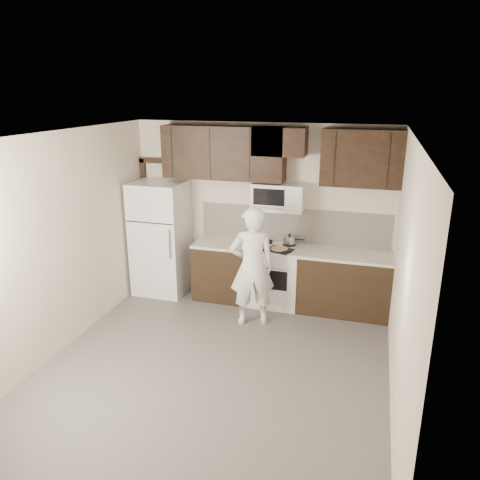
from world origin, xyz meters
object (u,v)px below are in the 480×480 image
at_px(microwave, 278,197).
at_px(stove, 275,275).
at_px(refrigerator, 161,238).
at_px(person, 252,267).

bearing_deg(microwave, stove, -89.90).
bearing_deg(microwave, refrigerator, -174.85).
height_order(stove, person, person).
bearing_deg(refrigerator, person, -22.04).
height_order(refrigerator, person, refrigerator).
xyz_separation_m(stove, person, (-0.16, -0.73, 0.39)).
height_order(microwave, refrigerator, microwave).
distance_m(stove, microwave, 1.20).
bearing_deg(refrigerator, stove, 1.51).
distance_m(microwave, refrigerator, 2.00).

